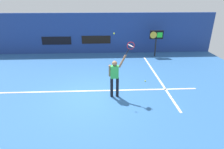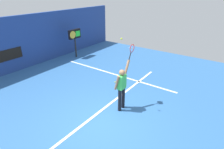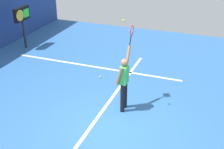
{
  "view_description": "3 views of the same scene",
  "coord_description": "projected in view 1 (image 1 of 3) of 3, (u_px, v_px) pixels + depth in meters",
  "views": [
    {
      "loc": [
        0.53,
        -7.49,
        4.23
      ],
      "look_at": [
        0.89,
        0.08,
        1.01
      ],
      "focal_mm": 30.17,
      "sensor_mm": 36.0,
      "label": 1
    },
    {
      "loc": [
        -4.27,
        -3.41,
        4.38
      ],
      "look_at": [
        0.81,
        0.24,
        1.48
      ],
      "focal_mm": 30.23,
      "sensor_mm": 36.0,
      "label": 2
    },
    {
      "loc": [
        -6.47,
        -2.5,
        5.1
      ],
      "look_at": [
        0.94,
        0.28,
        1.16
      ],
      "focal_mm": 48.18,
      "sensor_mm": 36.0,
      "label": 3
    }
  ],
  "objects": [
    {
      "name": "sponsor_banner_center",
      "position": [
        96.0,
        40.0,
        14.36
      ],
      "size": [
        2.2,
        0.03,
        0.6
      ],
      "primitive_type": "cube",
      "color": "black"
    },
    {
      "name": "scoreboard_clock",
      "position": [
        156.0,
        36.0,
        13.48
      ],
      "size": [
        0.96,
        0.2,
        1.89
      ],
      "color": "black",
      "rests_on": "ground_plane"
    },
    {
      "name": "tennis_racket",
      "position": [
        130.0,
        46.0,
        7.61
      ],
      "size": [
        0.42,
        0.27,
        0.62
      ],
      "color": "black"
    },
    {
      "name": "ground_plane",
      "position": [
        92.0,
        96.0,
        8.52
      ],
      "size": [
        18.0,
        18.0,
        0.0
      ],
      "primitive_type": "plane",
      "color": "#2D609E"
    },
    {
      "name": "tennis_ball",
      "position": [
        114.0,
        33.0,
        7.41
      ],
      "size": [
        0.07,
        0.07,
        0.07
      ],
      "primitive_type": "sphere",
      "color": "#CCE033"
    },
    {
      "name": "tennis_player",
      "position": [
        115.0,
        76.0,
        8.09
      ],
      "size": [
        0.74,
        0.31,
        1.95
      ],
      "color": "black",
      "rests_on": "ground_plane"
    },
    {
      "name": "sponsor_banner_portside",
      "position": [
        57.0,
        41.0,
        14.25
      ],
      "size": [
        2.2,
        0.03,
        0.6
      ],
      "primitive_type": "cube",
      "color": "black"
    },
    {
      "name": "court_sideline",
      "position": [
        157.0,
        77.0,
        10.51
      ],
      "size": [
        0.1,
        7.0,
        0.01
      ],
      "primitive_type": "cube",
      "color": "white",
      "rests_on": "ground_plane"
    },
    {
      "name": "spare_ball",
      "position": [
        145.0,
        81.0,
        9.92
      ],
      "size": [
        0.07,
        0.07,
        0.07
      ],
      "primitive_type": "sphere",
      "color": "#CCE033",
      "rests_on": "ground_plane"
    },
    {
      "name": "back_wall",
      "position": [
        96.0,
        33.0,
        14.3
      ],
      "size": [
        18.0,
        0.2,
        3.02
      ],
      "primitive_type": "cube",
      "color": "navy",
      "rests_on": "ground_plane"
    },
    {
      "name": "court_baseline",
      "position": [
        93.0,
        91.0,
        8.96
      ],
      "size": [
        10.0,
        0.1,
        0.01
      ],
      "primitive_type": "cube",
      "color": "white",
      "rests_on": "ground_plane"
    }
  ]
}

